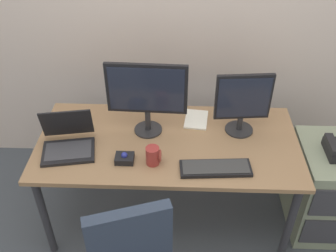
# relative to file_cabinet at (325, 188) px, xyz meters

# --- Properties ---
(ground_plane) EXTENTS (8.00, 8.00, 0.00)m
(ground_plane) POSITION_rel_file_cabinet_xyz_m (-1.07, 0.01, -0.33)
(ground_plane) COLOR #444A52
(desk) EXTENTS (1.64, 0.78, 0.71)m
(desk) POSITION_rel_file_cabinet_xyz_m (-1.07, 0.01, 0.31)
(desk) COLOR #96704D
(desk) RESTS_ON ground
(file_cabinet) EXTENTS (0.42, 0.53, 0.66)m
(file_cabinet) POSITION_rel_file_cabinet_xyz_m (0.00, 0.00, 0.00)
(file_cabinet) COLOR gray
(file_cabinet) RESTS_ON ground
(monitor_main) EXTENTS (0.50, 0.18, 0.49)m
(monitor_main) POSITION_rel_file_cabinet_xyz_m (-1.20, 0.11, 0.66)
(monitor_main) COLOR #262628
(monitor_main) RESTS_ON desk
(monitor_side) EXTENTS (0.35, 0.18, 0.42)m
(monitor_side) POSITION_rel_file_cabinet_xyz_m (-0.61, 0.14, 0.60)
(monitor_side) COLOR #262628
(monitor_side) RESTS_ON desk
(keyboard) EXTENTS (0.42, 0.16, 0.03)m
(keyboard) POSITION_rel_file_cabinet_xyz_m (-0.79, -0.24, 0.39)
(keyboard) COLOR black
(keyboard) RESTS_ON desk
(laptop) EXTENTS (0.35, 0.33, 0.23)m
(laptop) POSITION_rel_file_cabinet_xyz_m (-1.67, -0.07, 0.43)
(laptop) COLOR black
(laptop) RESTS_ON desk
(trackball_mouse) EXTENTS (0.11, 0.09, 0.07)m
(trackball_mouse) POSITION_rel_file_cabinet_xyz_m (-1.32, -0.18, 0.40)
(trackball_mouse) COLOR black
(trackball_mouse) RESTS_ON desk
(coffee_mug) EXTENTS (0.09, 0.08, 0.11)m
(coffee_mug) POSITION_rel_file_cabinet_xyz_m (-1.15, -0.19, 0.43)
(coffee_mug) COLOR maroon
(coffee_mug) RESTS_ON desk
(paper_notepad) EXTENTS (0.17, 0.22, 0.01)m
(paper_notepad) POSITION_rel_file_cabinet_xyz_m (-0.89, 0.24, 0.38)
(paper_notepad) COLOR white
(paper_notepad) RESTS_ON desk
(banana) EXTENTS (0.19, 0.08, 0.04)m
(banana) POSITION_rel_file_cabinet_xyz_m (-1.74, 0.13, 0.40)
(banana) COLOR yellow
(banana) RESTS_ON desk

